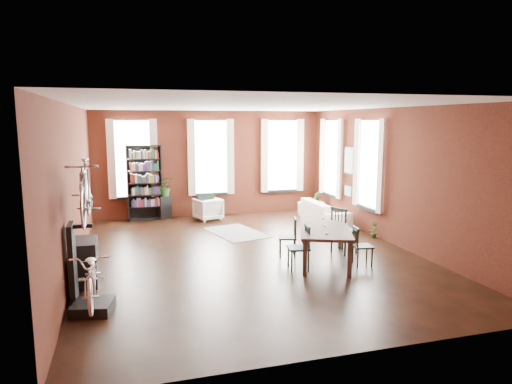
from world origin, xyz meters
name	(u,v)px	position (x,y,z in m)	size (l,w,h in m)	color
room	(253,155)	(0.25, 0.62, 2.14)	(9.00, 9.04, 3.22)	black
dining_table	(324,243)	(1.38, -0.84, 0.37)	(0.98, 2.16, 0.74)	#4F3B2F
dining_chair_a	(298,248)	(0.65, -1.23, 0.44)	(0.41, 0.41, 0.88)	#1C3E3A
dining_chair_b	(287,237)	(0.76, -0.32, 0.42)	(0.38, 0.38, 0.83)	black
dining_chair_c	(363,246)	(2.01, -1.32, 0.39)	(0.36, 0.36, 0.79)	#1E2F1B
dining_chair_d	(344,230)	(2.05, -0.43, 0.51)	(0.47, 0.47, 1.03)	#183636
bookshelf	(145,183)	(-2.00, 4.30, 1.10)	(1.00, 0.32, 2.20)	black
white_armchair	(208,208)	(-0.24, 3.76, 0.36)	(0.69, 0.65, 0.71)	white
cream_sofa	(324,208)	(2.95, 2.60, 0.41)	(2.08, 0.61, 0.81)	beige
striped_rug	(236,233)	(0.19, 1.98, 0.01)	(1.12, 1.79, 0.01)	black
bike_trainer	(93,307)	(-3.10, -2.26, 0.08)	(0.57, 0.57, 0.17)	black
bike_wall_rack	(73,264)	(-3.40, -1.80, 0.65)	(0.16, 0.60, 1.30)	black
console_table	(86,262)	(-3.28, -0.90, 0.40)	(0.40, 0.80, 0.80)	black
plant_stand	(164,207)	(-1.46, 4.30, 0.34)	(0.34, 0.34, 0.69)	black
plant_by_sofa	(314,209)	(3.12, 3.70, 0.16)	(0.40, 0.72, 0.32)	#295020
plant_small	(374,235)	(3.37, 0.54, 0.08)	(0.23, 0.43, 0.15)	#305F26
bicycle_floor	(91,252)	(-3.09, -2.25, 0.95)	(0.55, 0.82, 1.57)	silver
bicycle_hung	(84,170)	(-3.15, -1.80, 2.13)	(0.47, 1.00, 1.66)	#A5A8AD
plant_on_stand	(165,189)	(-1.42, 4.27, 0.91)	(0.52, 0.58, 0.45)	#295D25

